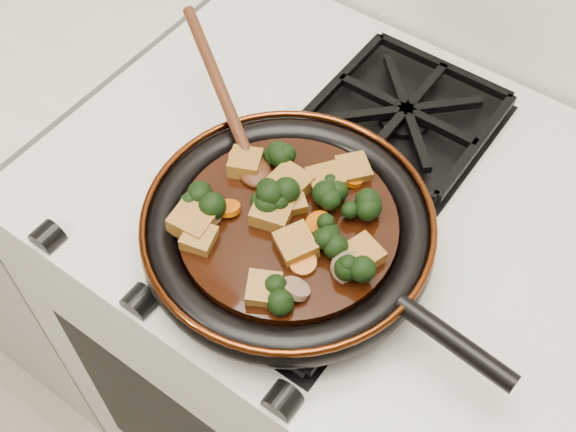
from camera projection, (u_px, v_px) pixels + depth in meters
The scene contains 33 objects.
stove at pixel (331, 342), 1.29m from camera, with size 0.76×0.60×0.90m, color beige.
burner_grate_front at pixel (284, 257), 0.84m from camera, with size 0.23×0.23×0.03m, color black, non-canonical shape.
burner_grate_back at pixel (405, 115), 0.97m from camera, with size 0.23×0.23×0.03m, color black, non-canonical shape.
skillet at pixel (289, 230), 0.83m from camera, with size 0.47×0.34×0.05m.
braising_sauce at pixel (288, 227), 0.82m from camera, with size 0.25×0.25×0.02m, color black.
tofu_cube_0 at pixel (288, 186), 0.83m from camera, with size 0.04×0.05×0.02m, color brown.
tofu_cube_1 at pixel (245, 163), 0.86m from camera, with size 0.04×0.04×0.02m, color brown.
tofu_cube_2 at pixel (264, 289), 0.76m from camera, with size 0.04×0.04×0.02m, color brown.
tofu_cube_3 at pixel (272, 212), 0.81m from camera, with size 0.04×0.04×0.02m, color brown.
tofu_cube_4 at pixel (362, 255), 0.78m from camera, with size 0.04×0.04×0.02m, color brown.
tofu_cube_5 at pixel (296, 245), 0.79m from camera, with size 0.04×0.04×0.02m, color brown.
tofu_cube_6 at pixel (326, 180), 0.84m from camera, with size 0.04×0.04×0.02m, color brown.
tofu_cube_7 at pixel (193, 221), 0.81m from camera, with size 0.04×0.04×0.02m, color brown.
tofu_cube_8 at pixel (289, 201), 0.82m from camera, with size 0.04×0.04×0.02m, color brown.
tofu_cube_9 at pixel (353, 170), 0.85m from camera, with size 0.04×0.04×0.02m, color brown.
tofu_cube_10 at pixel (199, 238), 0.79m from camera, with size 0.03×0.03×0.02m, color brown.
broccoli_floret_0 at pixel (328, 192), 0.83m from camera, with size 0.06×0.06×0.05m, color black, non-canonical shape.
broccoli_floret_1 at pixel (201, 204), 0.81m from camera, with size 0.06×0.06×0.06m, color black, non-canonical shape.
broccoli_floret_2 at pixel (329, 239), 0.79m from camera, with size 0.06×0.06×0.05m, color black, non-canonical shape.
broccoli_floret_3 at pixel (284, 294), 0.75m from camera, with size 0.06×0.06×0.05m, color black, non-canonical shape.
broccoli_floret_4 at pixel (356, 267), 0.77m from camera, with size 0.06×0.06×0.05m, color black, non-canonical shape.
broccoli_floret_5 at pixel (282, 163), 0.85m from camera, with size 0.06×0.06×0.05m, color black, non-canonical shape.
broccoli_floret_6 at pixel (363, 209), 0.81m from camera, with size 0.06×0.06×0.05m, color black, non-canonical shape.
broccoli_floret_7 at pixel (273, 198), 0.82m from camera, with size 0.06×0.06×0.06m, color black, non-canonical shape.
carrot_coin_0 at pixel (303, 263), 0.78m from camera, with size 0.03×0.03×0.01m, color #B24B04.
carrot_coin_1 at pixel (228, 208), 0.82m from camera, with size 0.03×0.03×0.01m, color #B24B04.
carrot_coin_2 at pixel (352, 177), 0.85m from camera, with size 0.03×0.03×0.01m, color #B24B04.
carrot_coin_3 at pixel (240, 158), 0.86m from camera, with size 0.03×0.03×0.01m, color #B24B04.
carrot_coin_4 at pixel (319, 223), 0.81m from camera, with size 0.03×0.03×0.01m, color #B24B04.
mushroom_slice_0 at pixel (295, 289), 0.76m from camera, with size 0.03×0.03×0.01m, color #7D6148.
mushroom_slice_1 at pixel (348, 268), 0.77m from camera, with size 0.04×0.04×0.01m, color #7D6148.
mushroom_slice_2 at pixel (208, 212), 0.82m from camera, with size 0.03×0.03×0.01m, color #7D6148.
wooden_spoon at pixel (234, 121), 0.88m from camera, with size 0.15×0.11×0.25m.
Camera 1 is at (0.27, 1.19, 1.63)m, focal length 45.00 mm.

